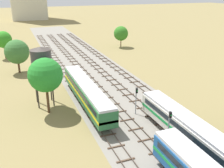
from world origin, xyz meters
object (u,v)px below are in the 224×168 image
at_px(signal_post_nearest, 136,97).
at_px(water_tower, 41,58).
at_px(passenger_coach_centre_left_near, 195,134).
at_px(signal_post_near, 169,124).
at_px(passenger_coach_far_left_mid, 86,91).

bearing_deg(signal_post_nearest, water_tower, 144.71).
bearing_deg(passenger_coach_centre_left_near, signal_post_nearest, 100.32).
xyz_separation_m(passenger_coach_centre_left_near, signal_post_near, (-2.16, 2.44, 0.58)).
height_order(passenger_coach_far_left_mid, water_tower, water_tower).
bearing_deg(signal_post_nearest, signal_post_near, -90.00).
relative_size(passenger_coach_centre_left_near, signal_post_near, 4.41).
bearing_deg(passenger_coach_far_left_mid, signal_post_nearest, -44.04).
bearing_deg(signal_post_near, water_tower, 125.15).
relative_size(water_tower, signal_post_near, 2.07).
bearing_deg(passenger_coach_centre_left_near, water_tower, 125.93).
relative_size(passenger_coach_centre_left_near, passenger_coach_far_left_mid, 1.00).
bearing_deg(signal_post_near, signal_post_nearest, 90.00).
height_order(water_tower, signal_post_near, water_tower).
xyz_separation_m(water_tower, signal_post_nearest, (13.19, -9.34, -5.43)).
xyz_separation_m(signal_post_nearest, signal_post_near, (0.00, -9.40, 0.19)).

